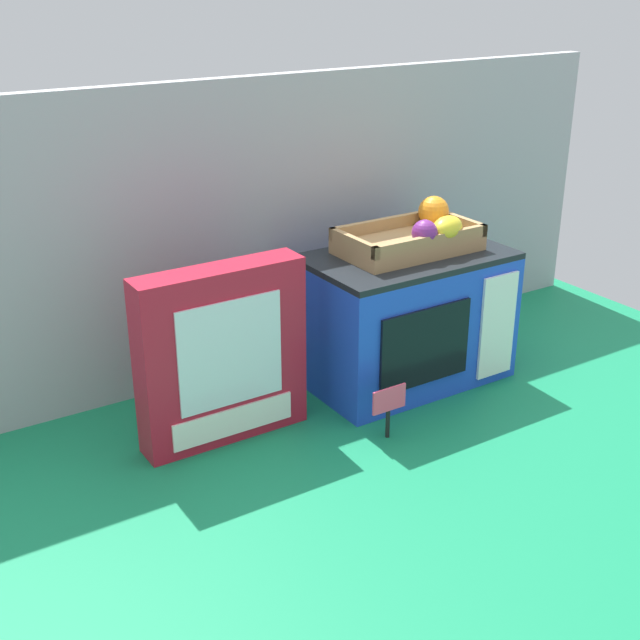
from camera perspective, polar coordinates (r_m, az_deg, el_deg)
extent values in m
plane|color=#147A4C|center=(1.68, 1.87, -4.96)|extent=(1.70, 1.70, 0.00)
cube|color=#A0A3A8|center=(1.75, -2.20, 6.63)|extent=(1.61, 0.03, 0.59)
cube|color=blue|center=(1.70, 5.76, 0.02)|extent=(0.40, 0.24, 0.25)
cube|color=black|center=(1.66, 5.94, 4.27)|extent=(0.40, 0.24, 0.01)
cube|color=black|center=(1.59, 7.14, -1.80)|extent=(0.21, 0.01, 0.15)
cube|color=white|center=(1.70, 11.90, -0.39)|extent=(0.09, 0.01, 0.21)
cube|color=#A37F51|center=(1.66, 5.96, 5.08)|extent=(0.27, 0.15, 0.03)
cube|color=#A37F51|center=(1.61, 7.55, 5.29)|extent=(0.27, 0.01, 0.02)
cube|color=#A37F51|center=(1.71, 4.54, 6.51)|extent=(0.27, 0.01, 0.02)
cube|color=#A37F51|center=(1.58, 2.28, 5.21)|extent=(0.01, 0.15, 0.02)
cube|color=#A37F51|center=(1.74, 9.39, 6.55)|extent=(0.01, 0.15, 0.02)
sphere|color=orange|center=(1.74, 7.69, 7.29)|extent=(0.06, 0.06, 0.06)
sphere|color=#72287F|center=(1.61, 7.08, 5.87)|extent=(0.05, 0.05, 0.05)
ellipsoid|color=yellow|center=(1.65, 8.59, 6.13)|extent=(0.09, 0.07, 0.05)
cube|color=#B2192D|center=(1.48, -6.65, -2.34)|extent=(0.30, 0.07, 0.32)
cube|color=silver|center=(1.44, -6.05, -2.27)|extent=(0.19, 0.00, 0.19)
cube|color=white|center=(1.50, -5.85, -6.82)|extent=(0.23, 0.00, 0.05)
cylinder|color=black|center=(1.53, 4.59, -6.98)|extent=(0.01, 0.01, 0.06)
cube|color=#F44C6B|center=(1.50, 4.70, -5.36)|extent=(0.07, 0.00, 0.05)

